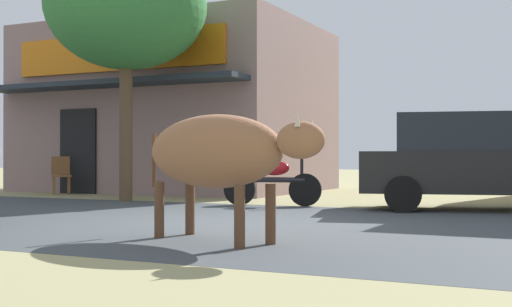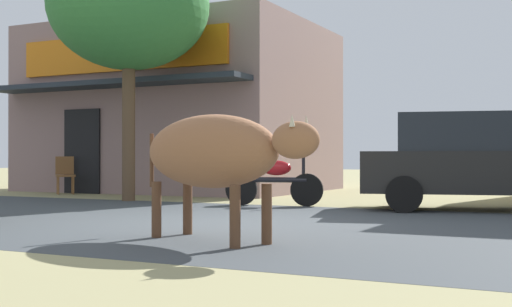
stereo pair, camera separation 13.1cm
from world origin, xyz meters
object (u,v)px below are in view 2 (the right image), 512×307
at_px(parked_hatchback_car, 479,161).
at_px(cafe_chair_near_tree, 65,173).
at_px(parked_motorcycle, 275,181).
at_px(roadside_tree, 129,6).
at_px(cow_far_dark, 213,152).

distance_m(parked_hatchback_car, cafe_chair_near_tree, 9.92).
height_order(parked_hatchback_car, parked_motorcycle, parked_hatchback_car).
relative_size(roadside_tree, parked_motorcycle, 2.96).
height_order(roadside_tree, cafe_chair_near_tree, roadside_tree).
distance_m(parked_motorcycle, cow_far_dark, 5.43).
bearing_deg(cafe_chair_near_tree, cow_far_dark, -39.43).
height_order(parked_hatchback_car, cafe_chair_near_tree, parked_hatchback_car).
bearing_deg(cafe_chair_near_tree, roadside_tree, -25.57).
distance_m(parked_hatchback_car, parked_motorcycle, 3.61).
relative_size(parked_hatchback_car, cow_far_dark, 1.72).
height_order(roadside_tree, parked_motorcycle, roadside_tree).
relative_size(roadside_tree, cafe_chair_near_tree, 5.86).
bearing_deg(roadside_tree, cow_far_dark, -45.83).
height_order(roadside_tree, parked_hatchback_car, roadside_tree).
bearing_deg(parked_hatchback_car, cafe_chair_near_tree, 175.10).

